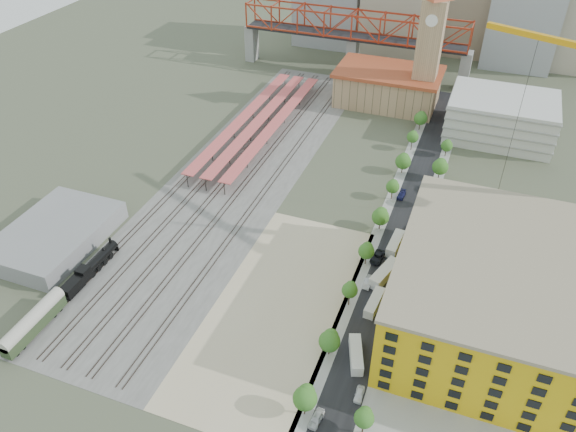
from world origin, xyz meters
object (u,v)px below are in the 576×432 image
at_px(clock_tower, 431,33).
at_px(car_0, 316,419).
at_px(site_trailer_c, 384,273).
at_px(site_trailer_d, 395,244).
at_px(locomotive, 92,267).
at_px(construction_building, 505,295).
at_px(site_trailer_b, 374,303).
at_px(site_trailer_a, 356,355).
at_px(coach, 33,322).

bearing_deg(clock_tower, car_0, -87.89).
bearing_deg(site_trailer_c, site_trailer_d, 106.76).
relative_size(clock_tower, locomotive, 2.51).
xyz_separation_m(construction_building, car_0, (-29.00, -35.75, -8.62)).
relative_size(site_trailer_b, site_trailer_c, 0.84).
bearing_deg(site_trailer_a, clock_tower, 74.88).
bearing_deg(locomotive, site_trailer_b, 11.08).
distance_m(coach, site_trailer_b, 73.72).
distance_m(site_trailer_a, site_trailer_b, 15.72).
bearing_deg(site_trailer_d, clock_tower, 99.30).
xyz_separation_m(construction_building, site_trailer_a, (-26.00, -19.20, -8.16)).
height_order(locomotive, coach, coach).
relative_size(locomotive, coach, 1.20).
distance_m(site_trailer_a, site_trailer_d, 37.97).
distance_m(site_trailer_c, car_0, 42.47).
xyz_separation_m(coach, site_trailer_a, (66.00, 17.07, -1.64)).
bearing_deg(site_trailer_d, construction_building, -32.15).
relative_size(locomotive, site_trailer_d, 2.20).
xyz_separation_m(coach, site_trailer_d, (66.00, 55.04, -1.59)).
bearing_deg(site_trailer_c, site_trailer_b, -73.24).
distance_m(clock_tower, site_trailer_d, 86.10).
relative_size(locomotive, site_trailer_c, 1.98).
bearing_deg(site_trailer_a, site_trailer_c, 71.04).
xyz_separation_m(clock_tower, car_0, (5.00, -135.74, -27.91)).
bearing_deg(clock_tower, site_trailer_c, -85.10).
height_order(clock_tower, coach, clock_tower).
height_order(coach, site_trailer_b, coach).
bearing_deg(car_0, construction_building, 57.64).
height_order(clock_tower, site_trailer_d, clock_tower).
distance_m(site_trailer_b, site_trailer_d, 22.24).
distance_m(construction_building, site_trailer_a, 33.34).
bearing_deg(locomotive, clock_tower, 63.51).
distance_m(locomotive, site_trailer_d, 74.79).
bearing_deg(clock_tower, site_trailer_d, -84.38).
bearing_deg(coach, site_trailer_d, 39.83).
bearing_deg(construction_building, locomotive, -169.90).
bearing_deg(car_0, site_trailer_d, 93.54).
relative_size(clock_tower, construction_building, 1.03).
distance_m(site_trailer_a, car_0, 16.82).
bearing_deg(site_trailer_b, coach, -148.80).
distance_m(construction_building, coach, 99.11).
relative_size(clock_tower, car_0, 11.28).
height_order(construction_building, site_trailer_c, construction_building).
bearing_deg(locomotive, site_trailer_d, 28.05).
height_order(site_trailer_c, car_0, site_trailer_c).
xyz_separation_m(locomotive, site_trailer_d, (66.00, 35.16, -0.64)).
bearing_deg(site_trailer_b, car_0, -90.54).
xyz_separation_m(site_trailer_a, site_trailer_b, (0.00, 15.72, -0.05)).
height_order(locomotive, site_trailer_a, locomotive).
bearing_deg(site_trailer_b, site_trailer_d, 94.78).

